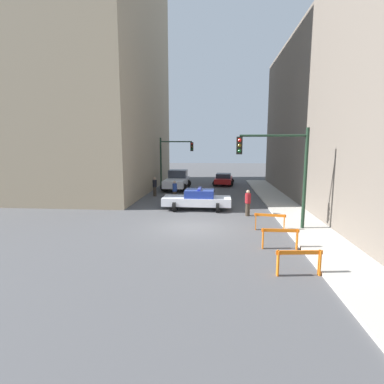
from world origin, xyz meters
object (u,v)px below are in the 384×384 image
pedestrian_sidewalk (248,202)px  barrier_back (270,219)px  police_car (197,199)px  parked_car_near (224,179)px  traffic_light_near (283,163)px  barrier_front (299,258)px  white_truck (177,180)px  traffic_light_far (171,156)px  pedestrian_crossing (175,191)px  pedestrian_corner (155,186)px  barrier_mid (280,235)px

pedestrian_sidewalk → barrier_back: (0.82, -3.29, -0.24)m
police_car → parked_car_near: police_car is taller
traffic_light_near → barrier_front: 6.48m
traffic_light_near → barrier_back: traffic_light_near is taller
barrier_back → white_truck: bearing=115.1°
police_car → traffic_light_far: bearing=19.1°
barrier_front → barrier_back: bearing=90.4°
police_car → barrier_back: 6.44m
police_car → pedestrian_crossing: (-1.99, 2.83, 0.14)m
traffic_light_far → barrier_back: 16.92m
traffic_light_near → pedestrian_corner: (-8.80, 9.86, -2.67)m
traffic_light_near → barrier_mid: (-0.63, -3.10, -2.91)m
traffic_light_far → parked_car_near: 6.90m
traffic_light_near → white_truck: 16.45m
barrier_back → traffic_light_far: bearing=116.5°
traffic_light_near → pedestrian_corner: traffic_light_near is taller
pedestrian_crossing → barrier_front: bearing=172.6°
white_truck → pedestrian_sidewalk: white_truck is taller
police_car → parked_car_near: bearing=-8.3°
traffic_light_near → pedestrian_sidewalk: bearing=114.8°
barrier_front → barrier_back: (-0.04, 5.50, 0.00)m
barrier_mid → white_truck: bearing=111.3°
pedestrian_corner → white_truck: bearing=105.7°
white_truck → parked_car_near: 5.99m
barrier_front → barrier_back: same height
traffic_light_far → barrier_back: size_ratio=3.27×
pedestrian_sidewalk → white_truck: bearing=117.5°
pedestrian_sidewalk → barrier_back: size_ratio=1.04×
traffic_light_near → barrier_back: bearing=-154.9°
traffic_light_far → white_truck: (0.59, -0.24, -2.49)m
police_car → pedestrian_corner: 6.61m
parked_car_near → barrier_front: bearing=-80.3°
parked_car_near → pedestrian_corner: (-6.18, -8.09, 0.19)m
white_truck → barrier_mid: white_truck is taller
police_car → barrier_back: (4.12, -4.95, -0.11)m
parked_car_near → traffic_light_near: bearing=-77.0°
pedestrian_corner → barrier_back: size_ratio=1.04×
parked_car_near → pedestrian_crossing: size_ratio=2.67×
police_car → pedestrian_crossing: size_ratio=2.84×
traffic_light_far → white_truck: 2.57m
traffic_light_near → barrier_back: (-0.57, -0.27, -2.91)m
white_truck → pedestrian_crossing: size_ratio=3.27×
pedestrian_crossing → pedestrian_sidewalk: same height
traffic_light_far → parked_car_near: size_ratio=1.17×
pedestrian_corner → barrier_back: bearing=-18.7°
white_truck → barrier_back: white_truck is taller
police_car → barrier_front: police_car is taller
white_truck → pedestrian_corner: (-1.35, -4.57, -0.04)m
pedestrian_sidewalk → barrier_front: bearing=-84.8°
parked_car_near → pedestrian_corner: bearing=-122.7°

